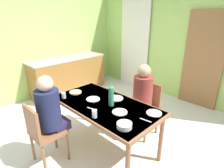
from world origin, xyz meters
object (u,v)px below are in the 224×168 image
kitchen_counter (69,75)px  chair_near_diner (42,131)px  person_near_diner (49,108)px  chair_far_diner (146,106)px  person_far_diner (142,92)px  water_bottle_green_near (111,96)px  dining_table (104,108)px  serving_bowl_center (124,125)px

kitchen_counter → chair_near_diner: (1.89, -1.61, 0.05)m
chair_near_diner → person_near_diner: 0.31m
chair_far_diner → person_near_diner: person_near_diner is taller
chair_near_diner → person_far_diner: 1.52m
chair_far_diner → person_near_diner: 1.52m
chair_far_diner → water_bottle_green_near: (-0.08, -0.73, 0.39)m
person_near_diner → dining_table: bearing=60.4°
kitchen_counter → person_far_diner: 2.46m
dining_table → person_far_diner: person_far_diner is taller
person_near_diner → serving_bowl_center: 1.01m
kitchen_counter → water_bottle_green_near: water_bottle_green_near is taller
person_far_diner → chair_far_diner: bearing=-90.0°
chair_near_diner → person_near_diner: person_near_diner is taller
chair_near_diner → water_bottle_green_near: size_ratio=2.92×
person_far_diner → water_bottle_green_near: (-0.08, -0.60, 0.10)m
kitchen_counter → dining_table: (2.24, -0.85, 0.22)m
person_near_diner → water_bottle_green_near: (0.46, 0.66, 0.10)m
chair_far_diner → serving_bowl_center: 1.11m
kitchen_counter → serving_bowl_center: size_ratio=11.46×
kitchen_counter → serving_bowl_center: kitchen_counter is taller
chair_near_diner → person_near_diner: bearing=90.0°
person_far_diner → water_bottle_green_near: size_ratio=2.59×
person_near_diner → person_far_diner: size_ratio=1.00×
kitchen_counter → dining_table: size_ratio=1.23×
kitchen_counter → dining_table: 2.41m
chair_far_diner → water_bottle_green_near: bearing=83.8°
water_bottle_green_near → dining_table: bearing=-164.1°
dining_table → chair_near_diner: chair_near_diner is taller
dining_table → serving_bowl_center: (0.57, -0.24, 0.10)m
chair_far_diner → person_far_diner: size_ratio=1.13×
water_bottle_green_near → person_far_diner: bearing=82.4°
kitchen_counter → person_far_diner: size_ratio=2.53×
chair_near_diner → person_near_diner: size_ratio=1.13×
chair_near_diner → chair_far_diner: 1.62m
chair_far_diner → serving_bowl_center: bearing=111.2°
chair_far_diner → serving_bowl_center: (0.39, -1.00, 0.28)m
serving_bowl_center → dining_table: bearing=157.4°
serving_bowl_center → kitchen_counter: bearing=158.9°
chair_far_diner → water_bottle_green_near: size_ratio=2.92×
person_near_diner → water_bottle_green_near: person_near_diner is taller
water_bottle_green_near → serving_bowl_center: size_ratio=1.75×
person_far_diner → kitchen_counter: bearing=-5.2°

